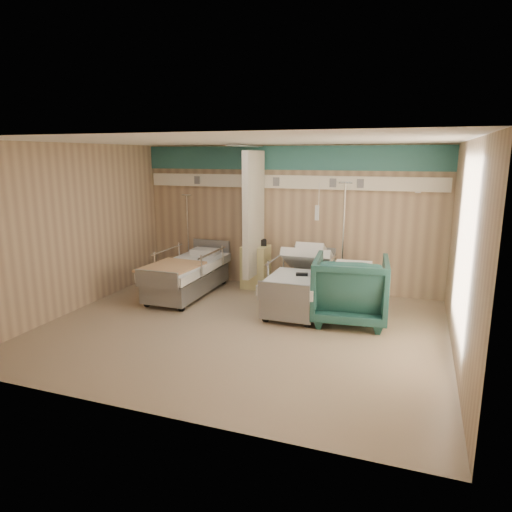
% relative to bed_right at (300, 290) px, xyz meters
% --- Properties ---
extents(ground, '(6.00, 5.00, 0.00)m').
position_rel_bed_right_xyz_m(ground, '(-0.60, -1.30, -0.32)').
color(ground, gray).
rests_on(ground, ground).
extents(room_walls, '(6.04, 5.04, 2.82)m').
position_rel_bed_right_xyz_m(room_walls, '(-0.63, -1.05, 1.55)').
color(room_walls, tan).
rests_on(room_walls, ground).
extents(bed_right, '(1.00, 2.16, 0.63)m').
position_rel_bed_right_xyz_m(bed_right, '(0.00, 0.00, 0.00)').
color(bed_right, silver).
rests_on(bed_right, ground).
extents(bed_left, '(1.00, 2.16, 0.63)m').
position_rel_bed_right_xyz_m(bed_left, '(-2.20, 0.00, 0.00)').
color(bed_left, silver).
rests_on(bed_left, ground).
extents(bedside_cabinet, '(0.50, 0.48, 0.85)m').
position_rel_bed_right_xyz_m(bedside_cabinet, '(-1.15, 0.90, 0.11)').
color(bedside_cabinet, '#D7CD86').
rests_on(bedside_cabinet, ground).
extents(visitor_armchair, '(1.25, 1.28, 1.06)m').
position_rel_bed_right_xyz_m(visitor_armchair, '(0.90, -0.39, 0.22)').
color(visitor_armchair, '#1F4E4A').
rests_on(visitor_armchair, ground).
extents(waffle_blanket, '(0.61, 0.55, 0.06)m').
position_rel_bed_right_xyz_m(waffle_blanket, '(0.94, -0.38, 0.78)').
color(waffle_blanket, silver).
rests_on(waffle_blanket, visitor_armchair).
extents(iv_stand_right, '(0.38, 0.38, 2.13)m').
position_rel_bed_right_xyz_m(iv_stand_right, '(0.55, 0.95, 0.12)').
color(iv_stand_right, silver).
rests_on(iv_stand_right, ground).
extents(iv_stand_left, '(0.32, 0.32, 1.81)m').
position_rel_bed_right_xyz_m(iv_stand_left, '(-2.68, 0.96, 0.06)').
color(iv_stand_left, silver).
rests_on(iv_stand_left, ground).
extents(call_remote, '(0.21, 0.13, 0.04)m').
position_rel_bed_right_xyz_m(call_remote, '(0.07, -0.21, 0.34)').
color(call_remote, black).
rests_on(call_remote, bed_right).
extents(tan_blanket, '(0.94, 1.14, 0.04)m').
position_rel_bed_right_xyz_m(tan_blanket, '(-2.27, -0.46, 0.33)').
color(tan_blanket, tan).
rests_on(tan_blanket, bed_left).
extents(toiletry_bag, '(0.27, 0.22, 0.12)m').
position_rel_bed_right_xyz_m(toiletry_bag, '(-1.07, 0.97, 0.60)').
color(toiletry_bag, black).
rests_on(toiletry_bag, bedside_cabinet).
extents(white_cup, '(0.09, 0.09, 0.12)m').
position_rel_bed_right_xyz_m(white_cup, '(-1.22, 1.01, 0.60)').
color(white_cup, white).
rests_on(white_cup, bedside_cabinet).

